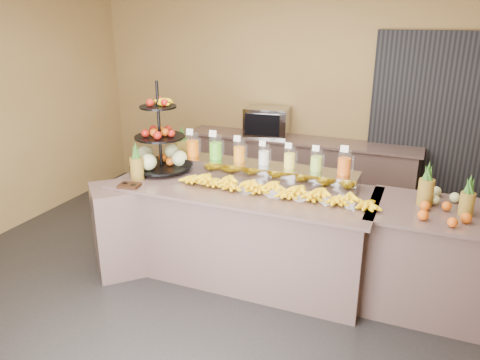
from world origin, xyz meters
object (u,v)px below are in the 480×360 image
Objects in this scene: banana_heap at (274,186)px; right_fruit_pile at (442,205)px; pitcher_tray at (264,172)px; fruit_stand at (164,149)px; condiment_caddy at (129,186)px; oven_warmer at (267,122)px.

right_fruit_pile is (1.41, 0.10, 0.00)m from banana_heap.
pitcher_tray is 2.00× the size of fruit_stand.
condiment_caddy is (-0.06, -0.55, -0.22)m from fruit_stand.
right_fruit_pile is at bearing 9.48° from condiment_caddy.
pitcher_tray reaches higher than condiment_caddy.
condiment_caddy is 0.34× the size of oven_warmer.
oven_warmer is at bearing 77.17° from condiment_caddy.
condiment_caddy is at bearing -147.29° from pitcher_tray.
oven_warmer is at bearing 111.05° from banana_heap.
fruit_stand is at bearing 177.95° from right_fruit_pile.
right_fruit_pile is (2.67, -0.10, -0.16)m from fruit_stand.
right_fruit_pile reaches higher than banana_heap.
condiment_caddy is 2.77m from right_fruit_pile.
condiment_caddy is (-1.09, -0.70, -0.06)m from pitcher_tray.
right_fruit_pile is at bearing 4.01° from banana_heap.
banana_heap is 4.39× the size of right_fruit_pile.
oven_warmer is (-0.55, 1.67, 0.11)m from pitcher_tray.
banana_heap is at bearing -175.99° from right_fruit_pile.
pitcher_tray is at bearing 32.71° from condiment_caddy.
fruit_stand is at bearing -111.57° from oven_warmer.
right_fruit_pile is 2.91m from oven_warmer.
pitcher_tray is at bearing 2.68° from fruit_stand.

